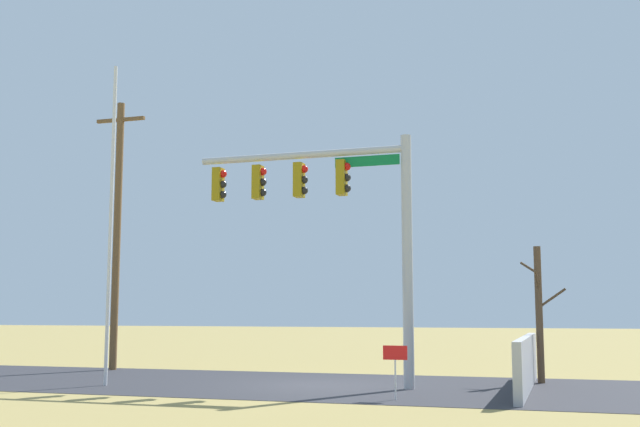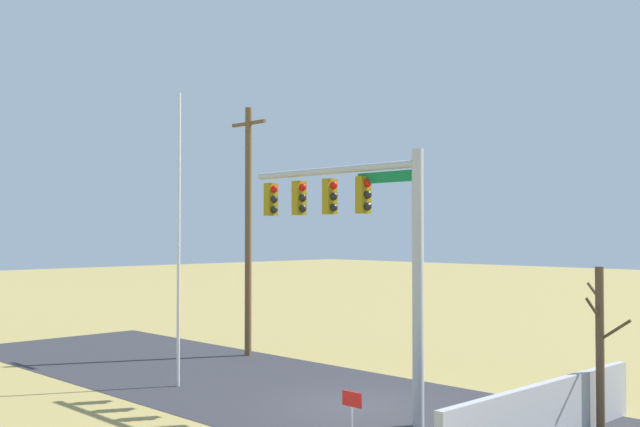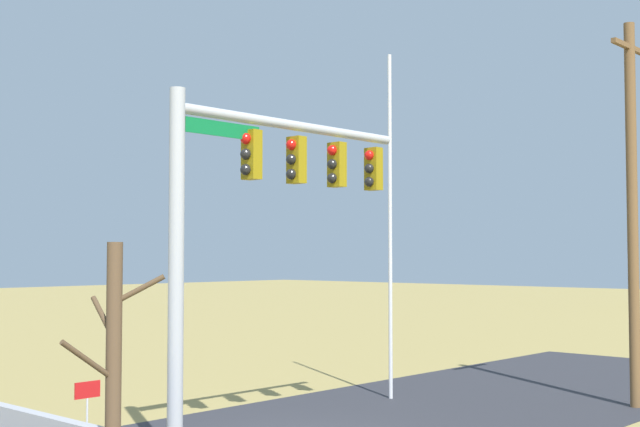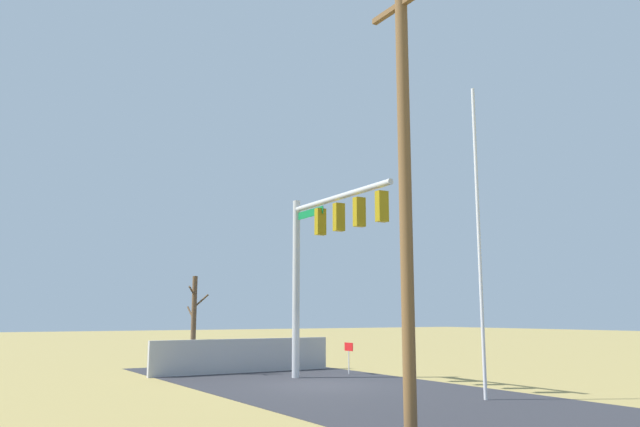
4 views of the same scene
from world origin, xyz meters
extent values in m
plane|color=#9E894C|center=(0.00, 0.00, 0.00)|extent=(160.00, 160.00, 0.00)
cube|color=#2D2D33|center=(-4.00, 0.00, 0.01)|extent=(28.00, 8.00, 0.01)
cube|color=#A8A8AD|center=(5.51, 0.34, 0.68)|extent=(0.20, 7.74, 1.35)
cylinder|color=#B2B5BA|center=(2.61, -0.45, 3.33)|extent=(0.28, 0.28, 6.66)
cylinder|color=#B2B5BA|center=(-0.37, -0.42, 6.31)|extent=(5.97, 0.27, 0.20)
cube|color=#0F7238|center=(1.54, -0.44, 6.03)|extent=(1.80, 0.05, 0.28)
cube|color=#937A0F|center=(0.82, -0.43, 5.61)|extent=(0.24, 0.36, 0.96)
sphere|color=red|center=(0.97, -0.43, 5.91)|extent=(0.22, 0.22, 0.22)
sphere|color=black|center=(0.97, -0.43, 5.61)|extent=(0.22, 0.22, 0.22)
sphere|color=black|center=(0.97, -0.43, 5.31)|extent=(0.22, 0.22, 0.22)
cube|color=#937A0F|center=(-0.41, -0.42, 5.61)|extent=(0.24, 0.36, 0.96)
sphere|color=red|center=(-0.26, -0.42, 5.91)|extent=(0.22, 0.22, 0.22)
sphere|color=black|center=(-0.26, -0.42, 5.61)|extent=(0.22, 0.22, 0.22)
sphere|color=black|center=(-0.26, -0.42, 5.31)|extent=(0.22, 0.22, 0.22)
cube|color=#937A0F|center=(-1.65, -0.40, 5.61)|extent=(0.24, 0.36, 0.96)
sphere|color=red|center=(-1.50, -0.41, 5.91)|extent=(0.22, 0.22, 0.22)
sphere|color=black|center=(-1.50, -0.41, 5.61)|extent=(0.22, 0.22, 0.22)
sphere|color=black|center=(-1.50, -0.41, 5.31)|extent=(0.22, 0.22, 0.22)
cube|color=#937A0F|center=(-2.88, -0.39, 5.61)|extent=(0.24, 0.36, 0.96)
sphere|color=red|center=(-2.73, -0.39, 5.91)|extent=(0.22, 0.22, 0.22)
sphere|color=black|center=(-2.73, -0.39, 5.61)|extent=(0.22, 0.22, 0.22)
sphere|color=black|center=(-2.73, -0.39, 5.31)|extent=(0.22, 0.22, 0.22)
cylinder|color=silver|center=(-5.42, -1.89, 4.45)|extent=(0.10, 0.10, 8.90)
cylinder|color=brown|center=(-8.42, 3.24, 4.70)|extent=(0.26, 0.26, 9.39)
cube|color=brown|center=(-8.42, 3.24, 8.79)|extent=(1.90, 0.12, 0.12)
cylinder|color=brown|center=(5.79, 2.38, 1.92)|extent=(0.20, 0.20, 3.83)
cylinder|color=brown|center=(6.16, 2.38, 2.37)|extent=(0.78, 0.07, 0.57)
cylinder|color=brown|center=(5.56, 2.58, 3.23)|extent=(0.54, 0.47, 0.39)
cylinder|color=brown|center=(5.77, 2.11, 2.86)|extent=(0.12, 0.61, 0.55)
cube|color=red|center=(2.79, -2.96, 1.06)|extent=(0.56, 0.02, 0.32)
camera|label=1|loc=(6.58, -20.72, 1.98)|focal=44.06mm
camera|label=2|loc=(14.01, -14.90, 4.63)|focal=42.60mm
camera|label=3|loc=(12.01, 11.62, 3.66)|focal=47.81mm
camera|label=4|loc=(-17.94, 11.10, 2.27)|focal=34.78mm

